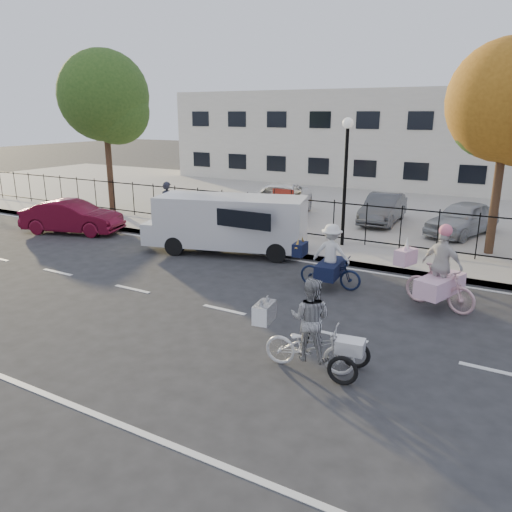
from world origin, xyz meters
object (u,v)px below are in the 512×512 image
Objects in this scene: pedestrian at (168,203)px; lot_car_b at (278,201)px; lot_car_c at (383,209)px; lot_car_d at (462,218)px; white_van at (229,222)px; lamppost at (346,160)px; red_sedan at (72,217)px; zebra_trike at (310,335)px; bull_bike at (330,263)px; unicorn_bike at (439,278)px.

pedestrian reaches higher than lot_car_b.
lot_car_d reaches higher than lot_car_c.
lamppost is at bearing 19.28° from white_van.
white_van reaches higher than lot_car_d.
white_van is 1.57× the size of lot_car_d.
lot_car_c reaches higher than red_sedan.
lot_car_b is at bearing -167.08° from lot_car_c.
lot_car_b reaches higher than lot_car_c.
lamppost is 4.93m from lot_car_c.
zebra_trike is 12.19m from lot_car_d.
zebra_trike is (2.48, -8.44, -2.42)m from lamppost.
lot_car_d is (0.92, 12.16, 0.09)m from zebra_trike.
zebra_trike reaches higher than red_sedan.
lot_car_b is 7.56m from lot_car_d.
pedestrian is 0.49× the size of lot_car_d.
bull_bike is 0.37× the size of lot_car_b.
lot_car_c is at bearing 87.56° from lamppost.
white_van reaches higher than bull_bike.
bull_bike is (-2.86, 0.09, -0.07)m from unicorn_bike.
pedestrian is at bearing 43.04° from zebra_trike.
unicorn_bike is 9.22m from lot_car_c.
lot_car_b is (-4.14, 3.14, -2.24)m from lamppost.
pedestrian is at bearing -176.26° from lamppost.
lot_car_b reaches higher than lot_car_d.
lamppost reaches higher than pedestrian.
unicorn_bike reaches higher than zebra_trike.
lot_car_b is at bearing -156.93° from lot_car_d.
red_sedan is at bearing -135.02° from lot_car_d.
lot_car_c is at bearing 2.13° from zebra_trike.
red_sedan is at bearing -163.60° from lamppost.
unicorn_bike reaches higher than bull_bike.
white_van is (-3.25, -2.30, -2.05)m from lamppost.
lot_car_c is at bearing 42.64° from unicorn_bike.
unicorn_bike is 1.11× the size of bull_bike.
lot_car_d is at bearing 26.14° from white_van.
zebra_trike is 12.68m from pedestrian.
white_van is 1.47× the size of red_sedan.
lamppost is at bearing -91.47° from red_sedan.
lamppost is at bearing 10.61° from bull_bike.
lot_car_c is (10.38, 7.33, 0.10)m from red_sedan.
lot_car_c is at bearing 1.47° from bull_bike.
pedestrian is 8.97m from lot_car_c.
lot_car_d is at bearing -21.42° from bull_bike.
unicorn_bike is 2.87m from bull_bike.
red_sedan is (-12.68, 5.44, -0.04)m from zebra_trike.
white_van reaches higher than zebra_trike.
white_van is at bearing 94.56° from unicorn_bike.
bull_bike is at bearing 9.16° from zebra_trike.
pedestrian is 11.58m from lot_car_d.
pedestrian is at bearing -140.03° from lot_car_d.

